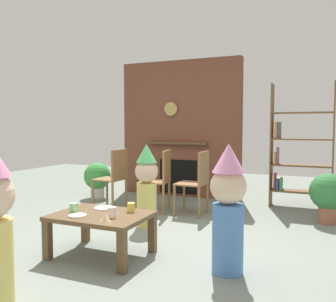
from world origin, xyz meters
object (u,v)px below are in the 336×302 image
at_px(paper_cup_near_left, 112,212).
at_px(potted_plant_short, 97,178).
at_px(paper_plate_rear, 77,215).
at_px(child_in_pink, 228,205).
at_px(birthday_cake_slice, 105,218).
at_px(paper_cup_center, 74,208).
at_px(potted_plant_tall, 328,194).
at_px(dining_chair_right, 197,179).
at_px(paper_plate_front, 104,208).
at_px(coffee_table, 101,221).
at_px(dining_chair_middle, 160,177).
at_px(bookshelf, 297,150).
at_px(paper_cup_near_right, 131,207).
at_px(child_by_the_chairs, 147,183).
at_px(dining_chair_left, 115,175).

distance_m(paper_cup_near_left, potted_plant_short, 3.03).
xyz_separation_m(paper_plate_rear, child_in_pink, (1.38, 0.25, 0.17)).
bearing_deg(birthday_cake_slice, paper_cup_center, 161.17).
xyz_separation_m(paper_cup_center, potted_plant_short, (-1.39, 2.40, -0.10)).
relative_size(paper_plate_rear, birthday_cake_slice, 1.73).
bearing_deg(potted_plant_tall, dining_chair_right, -171.02).
xyz_separation_m(paper_plate_front, paper_plate_rear, (-0.05, -0.37, 0.00)).
xyz_separation_m(coffee_table, dining_chair_middle, (-0.22, 1.85, 0.17)).
height_order(paper_plate_rear, birthday_cake_slice, birthday_cake_slice).
bearing_deg(paper_plate_rear, child_in_pink, 10.39).
relative_size(paper_cup_near_left, child_in_pink, 0.09).
distance_m(bookshelf, dining_chair_middle, 2.12).
relative_size(paper_cup_near_left, birthday_cake_slice, 0.98).
bearing_deg(dining_chair_middle, paper_cup_near_right, 94.87).
distance_m(paper_cup_center, child_by_the_chairs, 1.16).
height_order(coffee_table, dining_chair_right, dining_chair_right).
relative_size(potted_plant_tall, potted_plant_short, 1.06).
xyz_separation_m(paper_cup_center, dining_chair_middle, (0.04, 1.92, 0.05)).
relative_size(paper_cup_near_left, paper_plate_rear, 0.57).
distance_m(paper_cup_near_right, birthday_cake_slice, 0.42).
relative_size(bookshelf, paper_plate_front, 9.15).
bearing_deg(dining_chair_middle, child_in_pink, 119.11).
distance_m(child_in_pink, child_by_the_chairs, 1.60).
bearing_deg(bookshelf, paper_plate_front, -121.38).
bearing_deg(paper_cup_center, dining_chair_left, 110.51).
height_order(child_by_the_chairs, dining_chair_right, child_by_the_chairs).
relative_size(birthday_cake_slice, child_in_pink, 0.09).
relative_size(bookshelf, dining_chair_left, 2.11).
bearing_deg(bookshelf, paper_plate_rear, -119.04).
bearing_deg(birthday_cake_slice, coffee_table, 130.98).
bearing_deg(dining_chair_middle, dining_chair_right, 172.00).
bearing_deg(coffee_table, dining_chair_middle, 96.93).
height_order(child_by_the_chairs, potted_plant_tall, child_by_the_chairs).
xyz_separation_m(paper_plate_rear, birthday_cake_slice, (0.35, -0.07, 0.03)).
relative_size(paper_cup_center, dining_chair_right, 0.11).
height_order(dining_chair_middle, potted_plant_tall, dining_chair_middle).
bearing_deg(paper_cup_near_left, paper_plate_rear, -165.63).
distance_m(paper_cup_near_left, child_by_the_chairs, 1.17).
bearing_deg(birthday_cake_slice, potted_plant_short, 125.97).
bearing_deg(paper_cup_near_right, bookshelf, 64.01).
relative_size(paper_plate_rear, child_in_pink, 0.16).
height_order(coffee_table, paper_plate_front, paper_plate_front).
xyz_separation_m(bookshelf, paper_cup_center, (-1.83, -3.00, -0.42)).
xyz_separation_m(paper_plate_rear, dining_chair_middle, (-0.07, 2.01, 0.09)).
bearing_deg(dining_chair_middle, child_by_the_chairs, 92.20).
height_order(paper_plate_rear, child_by_the_chairs, child_by_the_chairs).
bearing_deg(paper_cup_near_left, potted_plant_tall, 50.34).
height_order(paper_cup_near_left, dining_chair_left, dining_chair_left).
xyz_separation_m(paper_cup_near_right, birthday_cake_slice, (-0.03, -0.42, -0.01)).
distance_m(coffee_table, paper_cup_near_right, 0.31).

